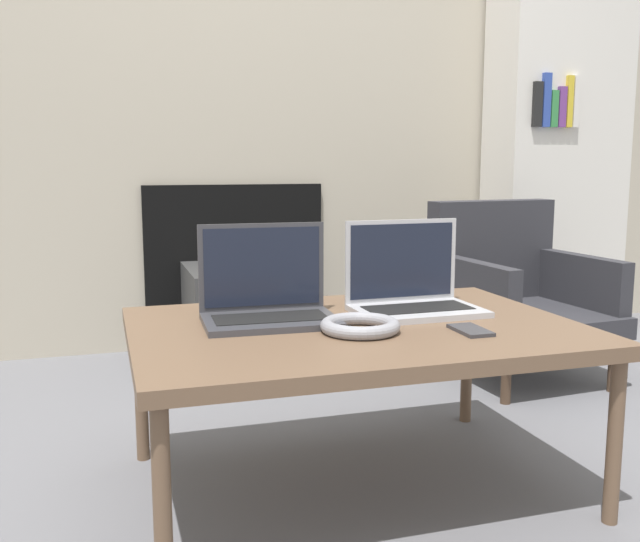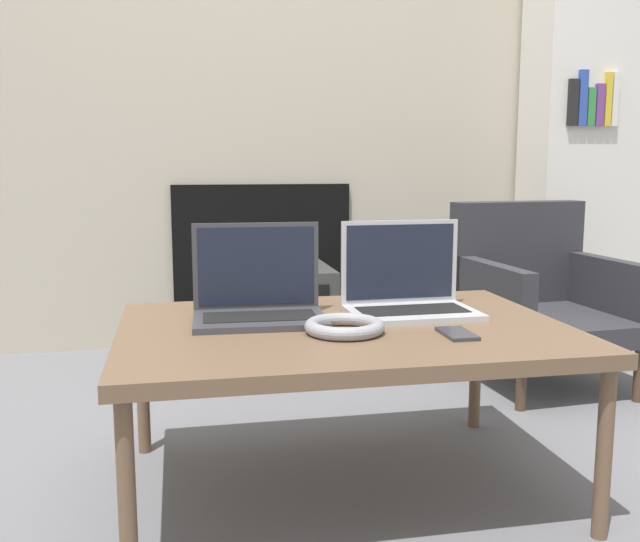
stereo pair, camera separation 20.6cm
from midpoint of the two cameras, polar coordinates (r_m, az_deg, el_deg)
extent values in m
plane|color=slate|center=(1.81, 6.35, -18.89)|extent=(14.00, 14.00, 0.00)
cube|color=#B7AD99|center=(3.33, -2.75, 16.67)|extent=(7.00, 0.06, 2.60)
cube|color=black|center=(3.29, -2.84, 0.51)|extent=(0.81, 0.03, 0.74)
cube|color=brown|center=(1.79, 5.20, -4.93)|extent=(1.11, 0.78, 0.04)
cylinder|color=brown|center=(1.47, -11.20, -17.31)|extent=(0.04, 0.04, 0.40)
cylinder|color=brown|center=(1.78, 24.98, -13.14)|extent=(0.04, 0.04, 0.40)
cylinder|color=brown|center=(2.12, -11.31, -9.04)|extent=(0.04, 0.04, 0.40)
cylinder|color=brown|center=(2.35, 14.84, -7.38)|extent=(0.04, 0.04, 0.40)
cube|color=#38383D|center=(1.81, -1.60, -3.94)|extent=(0.34, 0.24, 0.02)
cube|color=black|center=(1.81, -1.60, -3.66)|extent=(0.29, 0.14, 0.00)
cube|color=#38383D|center=(1.89, -2.04, 0.41)|extent=(0.33, 0.02, 0.23)
cube|color=black|center=(1.89, -2.02, 0.39)|extent=(0.31, 0.02, 0.21)
cube|color=#B2B2B7|center=(1.92, 10.46, -3.35)|extent=(0.34, 0.23, 0.02)
cube|color=black|center=(1.91, 10.46, -3.09)|extent=(0.29, 0.13, 0.00)
cube|color=#B2B2B7|center=(1.99, 9.35, 0.73)|extent=(0.33, 0.01, 0.23)
cube|color=black|center=(1.99, 9.40, 0.71)|extent=(0.31, 0.01, 0.21)
torus|color=gray|center=(1.70, 5.43, -4.48)|extent=(0.19, 0.19, 0.03)
cube|color=#333338|center=(1.73, 14.30, -4.92)|extent=(0.07, 0.12, 0.01)
cube|color=#383838|center=(3.07, -2.09, -3.30)|extent=(0.50, 0.50, 0.40)
cube|color=black|center=(2.82, -1.25, -4.35)|extent=(0.41, 0.01, 0.31)
cube|color=#2D2D33|center=(2.84, 19.75, -4.01)|extent=(0.59, 0.62, 0.08)
cube|color=#2D2D33|center=(3.00, 17.35, 1.46)|extent=(0.55, 0.14, 0.41)
cube|color=#2D2D33|center=(2.69, 15.65, -1.50)|extent=(0.10, 0.53, 0.20)
cube|color=#2D2D33|center=(2.97, 23.75, -0.98)|extent=(0.10, 0.53, 0.20)
cylinder|color=#4C3828|center=(2.57, 18.07, -8.48)|extent=(0.04, 0.04, 0.20)
cylinder|color=#4C3828|center=(2.81, 26.11, -7.47)|extent=(0.04, 0.04, 0.20)
cylinder|color=#4C3828|center=(2.98, 13.50, -5.91)|extent=(0.04, 0.04, 0.20)
cylinder|color=#4C3828|center=(3.19, 20.84, -5.27)|extent=(0.04, 0.04, 0.20)
cube|color=silver|center=(3.69, 22.69, 9.12)|extent=(0.65, 0.30, 1.81)
cube|color=black|center=(3.44, 21.26, 12.47)|extent=(0.04, 0.02, 0.20)
cube|color=#2D479E|center=(3.46, 21.93, 12.73)|extent=(0.04, 0.02, 0.24)
cube|color=#337F42|center=(3.48, 22.49, 12.05)|extent=(0.03, 0.02, 0.17)
cube|color=#6B387F|center=(3.51, 23.08, 12.13)|extent=(0.04, 0.02, 0.18)
cube|color=gold|center=(3.53, 23.64, 12.49)|extent=(0.03, 0.02, 0.23)
cube|color=silver|center=(3.55, 24.11, 12.44)|extent=(0.03, 0.02, 0.23)
camera|label=1|loc=(0.10, -87.14, 0.44)|focal=40.00mm
camera|label=2|loc=(0.10, 92.86, -0.44)|focal=40.00mm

